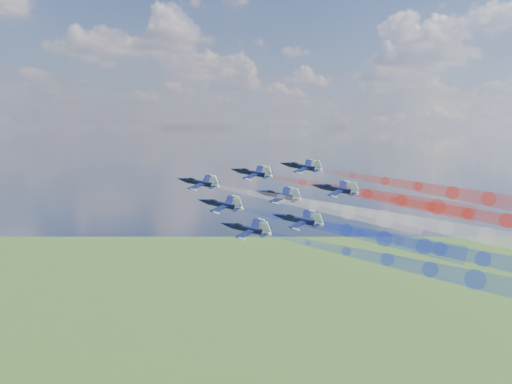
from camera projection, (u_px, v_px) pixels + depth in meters
jet_lead at (200, 183)px, 167.93m from camera, size 16.38×16.99×8.25m
trail_lead at (314, 205)px, 155.22m from camera, size 32.86×47.22×12.61m
jet_inner_left at (222, 205)px, 157.66m from camera, size 16.38×16.99×8.25m
trail_inner_left at (346, 231)px, 144.95m from camera, size 32.86×47.22×12.61m
jet_inner_right at (253, 173)px, 173.87m from camera, size 16.38×16.99×8.25m
trail_inner_right at (367, 194)px, 161.16m from camera, size 32.86×47.22×12.61m
jet_outer_left at (248, 229)px, 144.28m from camera, size 16.38×16.99×8.25m
trail_outer_left at (387, 260)px, 131.57m from camera, size 32.86×47.22×12.61m
jet_center_third at (279, 196)px, 159.86m from camera, size 16.38×16.99×8.25m
trail_center_third at (407, 220)px, 147.15m from camera, size 32.86×47.22×12.61m
jet_outer_right at (302, 167)px, 177.65m from camera, size 16.38×16.99×8.25m
trail_outer_right at (418, 187)px, 164.94m from camera, size 32.86×47.22×12.61m
jet_rear_left at (300, 220)px, 148.22m from camera, size 16.38×16.99×8.25m
trail_rear_left at (440, 249)px, 135.50m from camera, size 32.86×47.22×12.61m
jet_rear_right at (337, 189)px, 161.89m from camera, size 16.38×16.99×8.25m
trail_rear_right at (467, 213)px, 149.17m from camera, size 32.86×47.22×12.61m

